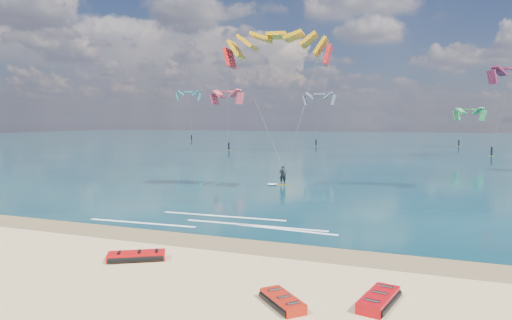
{
  "coord_description": "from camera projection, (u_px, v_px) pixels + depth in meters",
  "views": [
    {
      "loc": [
        11.46,
        -15.24,
        5.52
      ],
      "look_at": [
        2.65,
        8.0,
        3.34
      ],
      "focal_mm": 32.0,
      "sensor_mm": 36.0,
      "label": 1
    }
  ],
  "objects": [
    {
      "name": "ground",
      "position": [
        328.0,
        165.0,
        55.99
      ],
      "size": [
        320.0,
        320.0,
        0.0
      ],
      "primitive_type": "plane",
      "color": "tan",
      "rests_on": "ground"
    },
    {
      "name": "wet_sand_strip",
      "position": [
        166.0,
        237.0,
        21.52
      ],
      "size": [
        320.0,
        2.4,
        0.01
      ],
      "primitive_type": "cube",
      "color": "brown",
      "rests_on": "ground"
    },
    {
      "name": "sea",
      "position": [
        380.0,
        142.0,
        115.6
      ],
      "size": [
        320.0,
        200.0,
        0.04
      ],
      "primitive_type": "cube",
      "color": "#092A36",
      "rests_on": "ground"
    },
    {
      "name": "packed_kite_left",
      "position": [
        137.0,
        260.0,
        17.99
      ],
      "size": [
        2.61,
        2.15,
        0.39
      ],
      "primitive_type": null,
      "rotation": [
        0.0,
        0.0,
        0.54
      ],
      "color": "red",
      "rests_on": "ground"
    },
    {
      "name": "packed_kite_mid",
      "position": [
        283.0,
        306.0,
        13.57
      ],
      "size": [
        2.07,
        2.06,
        0.36
      ],
      "primitive_type": null,
      "rotation": [
        0.0,
        0.0,
        -0.78
      ],
      "color": "red",
      "rests_on": "ground"
    },
    {
      "name": "packed_kite_right",
      "position": [
        379.0,
        305.0,
        13.64
      ],
      "size": [
        1.5,
        2.41,
        0.39
      ],
      "primitive_type": null,
      "rotation": [
        0.0,
        0.0,
        1.37
      ],
      "color": "#BA070F",
      "rests_on": "ground"
    },
    {
      "name": "kitesurfer_main",
      "position": [
        280.0,
        101.0,
        35.43
      ],
      "size": [
        7.86,
        6.57,
        13.24
      ],
      "rotation": [
        0.0,
        0.0,
        0.58
      ],
      "color": "yellow",
      "rests_on": "sea"
    },
    {
      "name": "shoreline_foam",
      "position": [
        225.0,
        223.0,
        24.37
      ],
      "size": [
        13.51,
        3.65,
        0.01
      ],
      "color": "white",
      "rests_on": "ground"
    },
    {
      "name": "distant_kites",
      "position": [
        348.0,
        120.0,
        87.17
      ],
      "size": [
        85.43,
        37.58,
        12.9
      ],
      "color": "maroon",
      "rests_on": "ground"
    }
  ]
}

